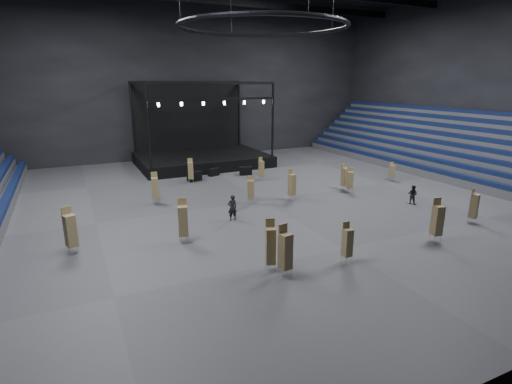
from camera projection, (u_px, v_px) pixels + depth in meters
name	position (u px, v px, depth m)	size (l,w,h in m)	color
floor	(262.00, 201.00, 32.01)	(50.00, 50.00, 0.00)	#434345
wall_back	(185.00, 83.00, 47.84)	(50.00, 0.20, 18.00)	black
wall_right	(487.00, 83.00, 39.86)	(0.20, 42.00, 18.00)	black
bleachers_right	(462.00, 157.00, 40.98)	(7.20, 40.00, 6.40)	#4B4B4E
stage	(200.00, 151.00, 45.74)	(14.00, 10.00, 9.20)	black
truss_ring	(263.00, 27.00, 28.48)	(12.30, 12.30, 5.15)	black
flight_case_left	(194.00, 176.00, 38.13)	(1.33, 0.66, 0.89)	black
flight_case_mid	(214.00, 172.00, 40.20)	(1.10, 0.55, 0.74)	black
flight_case_right	(246.00, 171.00, 40.54)	(1.25, 0.62, 0.83)	black
chair_stack_0	(271.00, 245.00, 19.91)	(0.60, 0.60, 2.75)	silver
chair_stack_1	(183.00, 220.00, 23.36)	(0.67, 0.67, 2.73)	silver
chair_stack_2	(70.00, 230.00, 21.90)	(0.70, 0.70, 2.71)	silver
chair_stack_3	(191.00, 170.00, 37.21)	(0.57, 0.57, 2.31)	silver
chair_stack_4	(474.00, 205.00, 26.65)	(0.61, 0.61, 2.42)	silver
chair_stack_5	(347.00, 242.00, 20.89)	(0.45, 0.45, 2.24)	silver
chair_stack_6	(285.00, 250.00, 19.29)	(0.63, 0.63, 2.70)	silver
chair_stack_7	(345.00, 176.00, 34.77)	(0.54, 0.54, 2.37)	silver
chair_stack_8	(155.00, 188.00, 30.77)	(0.56, 0.56, 2.52)	silver
chair_stack_9	(251.00, 189.00, 30.79)	(0.63, 0.63, 2.25)	silver
chair_stack_10	(261.00, 168.00, 38.32)	(0.45, 0.45, 2.22)	silver
chair_stack_11	(437.00, 220.00, 23.53)	(0.62, 0.62, 2.69)	silver
chair_stack_12	(292.00, 184.00, 31.79)	(0.63, 0.63, 2.55)	silver
chair_stack_13	(350.00, 180.00, 33.86)	(0.65, 0.65, 2.21)	silver
chair_stack_14	(392.00, 171.00, 37.93)	(0.51, 0.51, 1.82)	silver
man_center	(232.00, 208.00, 27.31)	(0.66, 0.43, 1.81)	black
crew_member	(413.00, 195.00, 30.97)	(0.73, 0.57, 1.50)	black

